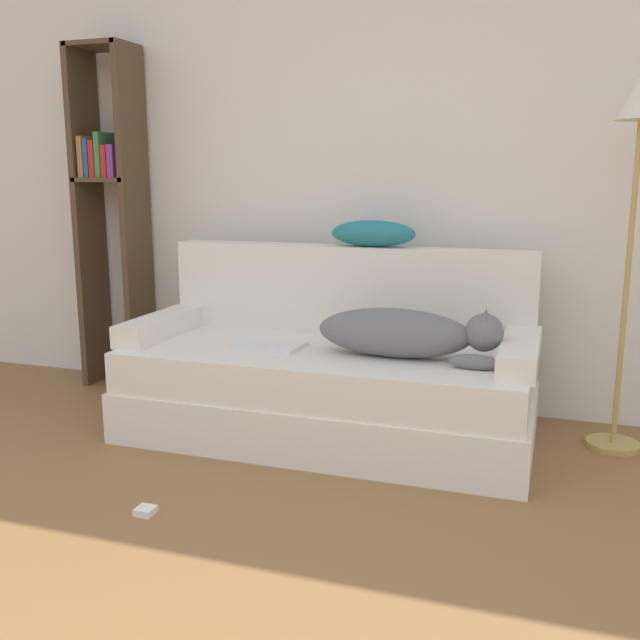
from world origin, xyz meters
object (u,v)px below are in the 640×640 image
object	(u,v)px
dog	(406,333)
bookshelf	(110,202)
throw_pillow	(373,233)
laptop	(270,346)
floor_lamp	(638,153)
couch	(327,393)
power_adapter	(146,511)

from	to	relation	value
dog	bookshelf	size ratio (longest dim) A/B	0.42
throw_pillow	bookshelf	xyz separation A→B (m)	(-1.52, 0.09, 0.13)
laptop	floor_lamp	xyz separation A→B (m)	(1.50, 0.34, 0.85)
dog	bookshelf	distance (m)	1.92
floor_lamp	bookshelf	bearing A→B (deg)	176.45
couch	bookshelf	size ratio (longest dim) A/B	0.98
couch	laptop	bearing A→B (deg)	-165.37
floor_lamp	laptop	bearing A→B (deg)	-167.10
dog	laptop	distance (m)	0.63
bookshelf	power_adapter	xyz separation A→B (m)	(1.04, -1.39, -1.03)
throw_pillow	laptop	bearing A→B (deg)	-131.12
couch	laptop	distance (m)	0.34
laptop	throw_pillow	world-z (taller)	throw_pillow
dog	laptop	xyz separation A→B (m)	(-0.62, -0.02, -0.10)
power_adapter	bookshelf	bearing A→B (deg)	126.78
dog	laptop	bearing A→B (deg)	-178.41
couch	floor_lamp	distance (m)	1.67
couch	laptop	size ratio (longest dim) A/B	6.04
couch	floor_lamp	xyz separation A→B (m)	(1.25, 0.28, 1.07)
dog	bookshelf	world-z (taller)	bookshelf
throw_pillow	power_adapter	xyz separation A→B (m)	(-0.49, -1.30, -0.90)
couch	dog	distance (m)	0.49
laptop	throw_pillow	xyz separation A→B (m)	(0.37, 0.42, 0.48)
couch	power_adapter	xyz separation A→B (m)	(-0.37, -0.94, -0.19)
couch	floor_lamp	size ratio (longest dim) A/B	1.14
floor_lamp	throw_pillow	bearing A→B (deg)	176.07
laptop	throw_pillow	bearing A→B (deg)	51.11
laptop	couch	bearing A→B (deg)	16.86
floor_lamp	power_adapter	size ratio (longest dim) A/B	24.46
bookshelf	power_adapter	size ratio (longest dim) A/B	28.46
throw_pillow	power_adapter	size ratio (longest dim) A/B	6.27
laptop	power_adapter	size ratio (longest dim) A/B	4.62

